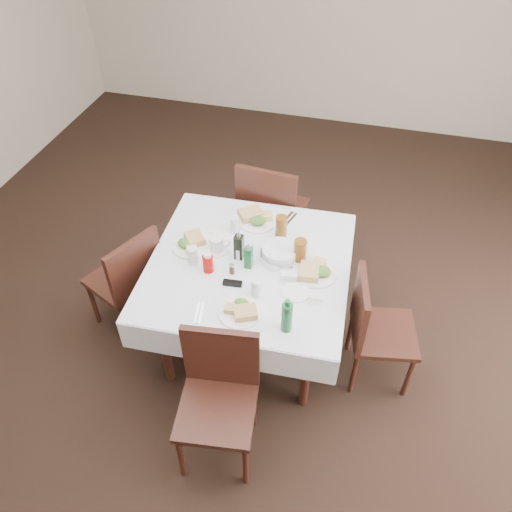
{
  "coord_description": "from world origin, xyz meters",
  "views": [
    {
      "loc": [
        0.59,
        -2.14,
        2.99
      ],
      "look_at": [
        0.0,
        0.09,
        0.8
      ],
      "focal_mm": 35.0,
      "sensor_mm": 36.0,
      "label": 1
    }
  ],
  "objects_px": {
    "water_w": "(193,255)",
    "coffee_mug": "(217,245)",
    "chair_east": "(372,325)",
    "water_s": "(256,287)",
    "oil_cruet_dark": "(239,246)",
    "bread_basket": "(280,253)",
    "dining_table": "(249,272)",
    "oil_cruet_green": "(249,257)",
    "water_n": "(235,224)",
    "chair_south": "(219,389)",
    "ketchup_bottle": "(208,263)",
    "green_bottle": "(287,317)",
    "water_e": "(304,249)",
    "chair_west": "(130,277)",
    "chair_north": "(270,209)"
  },
  "relations": [
    {
      "from": "chair_west",
      "to": "chair_north",
      "type": "bearing_deg",
      "value": 49.94
    },
    {
      "from": "oil_cruet_dark",
      "to": "bread_basket",
      "type": "bearing_deg",
      "value": 13.88
    },
    {
      "from": "ketchup_bottle",
      "to": "green_bottle",
      "type": "distance_m",
      "value": 0.66
    },
    {
      "from": "water_w",
      "to": "water_s",
      "type": "bearing_deg",
      "value": -19.96
    },
    {
      "from": "chair_south",
      "to": "coffee_mug",
      "type": "height_order",
      "value": "chair_south"
    },
    {
      "from": "water_n",
      "to": "chair_south",
      "type": "bearing_deg",
      "value": -78.57
    },
    {
      "from": "water_e",
      "to": "green_bottle",
      "type": "xyz_separation_m",
      "value": [
        0.02,
        -0.6,
        0.04
      ]
    },
    {
      "from": "chair_north",
      "to": "water_e",
      "type": "distance_m",
      "value": 0.82
    },
    {
      "from": "chair_east",
      "to": "green_bottle",
      "type": "distance_m",
      "value": 0.73
    },
    {
      "from": "chair_south",
      "to": "oil_cruet_green",
      "type": "relative_size",
      "value": 4.56
    },
    {
      "from": "chair_south",
      "to": "oil_cruet_dark",
      "type": "relative_size",
      "value": 3.97
    },
    {
      "from": "water_s",
      "to": "coffee_mug",
      "type": "distance_m",
      "value": 0.47
    },
    {
      "from": "water_w",
      "to": "green_bottle",
      "type": "height_order",
      "value": "green_bottle"
    },
    {
      "from": "dining_table",
      "to": "coffee_mug",
      "type": "bearing_deg",
      "value": 165.13
    },
    {
      "from": "chair_west",
      "to": "green_bottle",
      "type": "relative_size",
      "value": 3.75
    },
    {
      "from": "chair_north",
      "to": "green_bottle",
      "type": "distance_m",
      "value": 1.37
    },
    {
      "from": "water_s",
      "to": "oil_cruet_dark",
      "type": "relative_size",
      "value": 0.54
    },
    {
      "from": "dining_table",
      "to": "water_s",
      "type": "relative_size",
      "value": 10.87
    },
    {
      "from": "chair_north",
      "to": "oil_cruet_dark",
      "type": "relative_size",
      "value": 4.34
    },
    {
      "from": "dining_table",
      "to": "oil_cruet_green",
      "type": "bearing_deg",
      "value": -78.62
    },
    {
      "from": "chair_south",
      "to": "water_s",
      "type": "xyz_separation_m",
      "value": [
        0.08,
        0.53,
        0.31
      ]
    },
    {
      "from": "oil_cruet_dark",
      "to": "oil_cruet_green",
      "type": "distance_m",
      "value": 0.1
    },
    {
      "from": "chair_east",
      "to": "coffee_mug",
      "type": "distance_m",
      "value": 1.12
    },
    {
      "from": "chair_south",
      "to": "bread_basket",
      "type": "bearing_deg",
      "value": 81.04
    },
    {
      "from": "chair_west",
      "to": "water_e",
      "type": "xyz_separation_m",
      "value": [
        1.16,
        0.25,
        0.32
      ]
    },
    {
      "from": "chair_south",
      "to": "ketchup_bottle",
      "type": "distance_m",
      "value": 0.77
    },
    {
      "from": "ketchup_bottle",
      "to": "coffee_mug",
      "type": "height_order",
      "value": "ketchup_bottle"
    },
    {
      "from": "water_w",
      "to": "coffee_mug",
      "type": "height_order",
      "value": "water_w"
    },
    {
      "from": "water_s",
      "to": "oil_cruet_green",
      "type": "distance_m",
      "value": 0.25
    },
    {
      "from": "chair_east",
      "to": "ketchup_bottle",
      "type": "bearing_deg",
      "value": -177.16
    },
    {
      "from": "dining_table",
      "to": "ketchup_bottle",
      "type": "relative_size",
      "value": 9.13
    },
    {
      "from": "chair_east",
      "to": "oil_cruet_dark",
      "type": "distance_m",
      "value": 0.99
    },
    {
      "from": "water_n",
      "to": "bread_basket",
      "type": "bearing_deg",
      "value": -27.59
    },
    {
      "from": "chair_north",
      "to": "dining_table",
      "type": "bearing_deg",
      "value": -86.16
    },
    {
      "from": "chair_east",
      "to": "water_e",
      "type": "xyz_separation_m",
      "value": [
        -0.51,
        0.22,
        0.34
      ]
    },
    {
      "from": "dining_table",
      "to": "water_w",
      "type": "bearing_deg",
      "value": -165.98
    },
    {
      "from": "water_e",
      "to": "ketchup_bottle",
      "type": "distance_m",
      "value": 0.62
    },
    {
      "from": "water_s",
      "to": "green_bottle",
      "type": "bearing_deg",
      "value": -42.52
    },
    {
      "from": "ketchup_bottle",
      "to": "coffee_mug",
      "type": "xyz_separation_m",
      "value": [
        -0.0,
        0.19,
        -0.02
      ]
    },
    {
      "from": "bread_basket",
      "to": "green_bottle",
      "type": "height_order",
      "value": "green_bottle"
    },
    {
      "from": "dining_table",
      "to": "chair_north",
      "type": "height_order",
      "value": "chair_north"
    },
    {
      "from": "chair_east",
      "to": "coffee_mug",
      "type": "xyz_separation_m",
      "value": [
        -1.06,
        0.14,
        0.32
      ]
    },
    {
      "from": "water_s",
      "to": "oil_cruet_dark",
      "type": "distance_m",
      "value": 0.34
    },
    {
      "from": "oil_cruet_green",
      "to": "green_bottle",
      "type": "bearing_deg",
      "value": -51.83
    },
    {
      "from": "chair_south",
      "to": "water_s",
      "type": "relative_size",
      "value": 7.37
    },
    {
      "from": "chair_west",
      "to": "bread_basket",
      "type": "xyz_separation_m",
      "value": [
        1.01,
        0.2,
        0.29
      ]
    },
    {
      "from": "oil_cruet_dark",
      "to": "water_w",
      "type": "bearing_deg",
      "value": -156.49
    },
    {
      "from": "water_n",
      "to": "oil_cruet_dark",
      "type": "height_order",
      "value": "oil_cruet_dark"
    },
    {
      "from": "water_s",
      "to": "dining_table",
      "type": "bearing_deg",
      "value": 114.55
    },
    {
      "from": "dining_table",
      "to": "water_w",
      "type": "height_order",
      "value": "water_w"
    }
  ]
}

